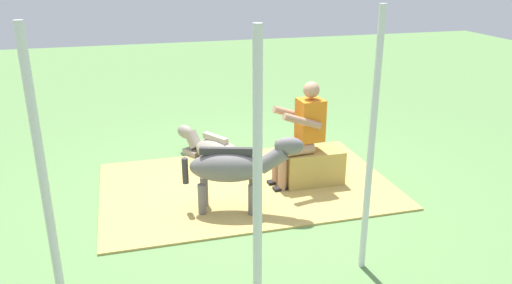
{
  "coord_description": "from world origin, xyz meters",
  "views": [
    {
      "loc": [
        1.4,
        5.44,
        2.73
      ],
      "look_at": [
        -0.16,
        -0.29,
        0.55
      ],
      "focal_mm": 35.35,
      "sensor_mm": 36.0,
      "label": 1
    }
  ],
  "objects_px": {
    "pony_lying": "(215,151)",
    "tent_pole_mid": "(258,217)",
    "hay_bale": "(312,167)",
    "tent_pole_right": "(48,206)",
    "person_seated": "(301,130)",
    "tent_pole_left": "(371,147)",
    "pony_standing": "(235,167)"
  },
  "relations": [
    {
      "from": "pony_lying",
      "to": "tent_pole_mid",
      "type": "distance_m",
      "value": 3.94
    },
    {
      "from": "hay_bale",
      "to": "pony_lying",
      "type": "height_order",
      "value": "hay_bale"
    },
    {
      "from": "tent_pole_right",
      "to": "hay_bale",
      "type": "bearing_deg",
      "value": -140.36
    },
    {
      "from": "person_seated",
      "to": "tent_pole_mid",
      "type": "bearing_deg",
      "value": 64.55
    },
    {
      "from": "pony_lying",
      "to": "tent_pole_left",
      "type": "bearing_deg",
      "value": 106.72
    },
    {
      "from": "tent_pole_left",
      "to": "tent_pole_mid",
      "type": "xyz_separation_m",
      "value": [
        1.28,
        0.95,
        0.0
      ]
    },
    {
      "from": "pony_lying",
      "to": "tent_pole_mid",
      "type": "bearing_deg",
      "value": 83.62
    },
    {
      "from": "hay_bale",
      "to": "tent_pole_left",
      "type": "height_order",
      "value": "tent_pole_left"
    },
    {
      "from": "pony_standing",
      "to": "person_seated",
      "type": "bearing_deg",
      "value": -152.84
    },
    {
      "from": "tent_pole_left",
      "to": "person_seated",
      "type": "bearing_deg",
      "value": -91.69
    },
    {
      "from": "tent_pole_left",
      "to": "pony_standing",
      "type": "bearing_deg",
      "value": -56.69
    },
    {
      "from": "hay_bale",
      "to": "person_seated",
      "type": "relative_size",
      "value": 0.55
    },
    {
      "from": "person_seated",
      "to": "tent_pole_mid",
      "type": "height_order",
      "value": "tent_pole_mid"
    },
    {
      "from": "tent_pole_left",
      "to": "tent_pole_right",
      "type": "bearing_deg",
      "value": 9.84
    },
    {
      "from": "hay_bale",
      "to": "pony_lying",
      "type": "relative_size",
      "value": 0.58
    },
    {
      "from": "tent_pole_right",
      "to": "pony_standing",
      "type": "bearing_deg",
      "value": -132.69
    },
    {
      "from": "person_seated",
      "to": "pony_lying",
      "type": "height_order",
      "value": "person_seated"
    },
    {
      "from": "hay_bale",
      "to": "tent_pole_right",
      "type": "xyz_separation_m",
      "value": [
        2.78,
        2.31,
        0.97
      ]
    },
    {
      "from": "hay_bale",
      "to": "pony_lying",
      "type": "xyz_separation_m",
      "value": [
        1.07,
        -0.98,
        -0.04
      ]
    },
    {
      "from": "tent_pole_right",
      "to": "tent_pole_mid",
      "type": "height_order",
      "value": "same"
    },
    {
      "from": "pony_standing",
      "to": "tent_pole_left",
      "type": "bearing_deg",
      "value": 123.31
    },
    {
      "from": "person_seated",
      "to": "pony_lying",
      "type": "xyz_separation_m",
      "value": [
        0.91,
        -0.99,
        -0.55
      ]
    },
    {
      "from": "person_seated",
      "to": "pony_standing",
      "type": "height_order",
      "value": "person_seated"
    },
    {
      "from": "pony_lying",
      "to": "tent_pole_right",
      "type": "height_order",
      "value": "tent_pole_right"
    },
    {
      "from": "pony_lying",
      "to": "tent_pole_left",
      "type": "xyz_separation_m",
      "value": [
        -0.85,
        2.84,
        1.01
      ]
    },
    {
      "from": "hay_bale",
      "to": "pony_lying",
      "type": "distance_m",
      "value": 1.45
    },
    {
      "from": "hay_bale",
      "to": "pony_standing",
      "type": "distance_m",
      "value": 1.26
    },
    {
      "from": "person_seated",
      "to": "tent_pole_right",
      "type": "height_order",
      "value": "tent_pole_right"
    },
    {
      "from": "hay_bale",
      "to": "tent_pole_mid",
      "type": "height_order",
      "value": "tent_pole_mid"
    },
    {
      "from": "tent_pole_mid",
      "to": "person_seated",
      "type": "bearing_deg",
      "value": -115.45
    },
    {
      "from": "pony_standing",
      "to": "tent_pole_mid",
      "type": "relative_size",
      "value": 0.55
    },
    {
      "from": "tent_pole_left",
      "to": "pony_lying",
      "type": "bearing_deg",
      "value": -73.28
    }
  ]
}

